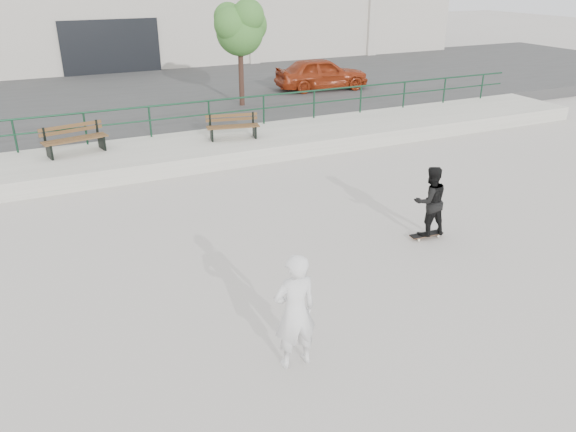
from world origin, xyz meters
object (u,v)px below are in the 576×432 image
bench_right (233,127)px  tree (240,26)px  bench_left (74,139)px  skateboard (426,235)px  red_car (322,73)px  seated_skater (295,311)px  standing_skater (430,201)px

bench_right → tree: size_ratio=0.43×
bench_left → skateboard: size_ratio=2.44×
bench_right → red_car: bearing=53.7°
bench_left → seated_skater: seated_skater is taller
bench_left → red_car: (11.25, 5.44, 0.29)m
tree → bench_left: bearing=-150.0°
bench_right → standing_skater: standing_skater is taller
seated_skater → skateboard: bearing=-149.5°
bench_right → standing_skater: bearing=-66.5°
tree → bench_right: bearing=-114.8°
seated_skater → standing_skater: bearing=-149.5°
bench_right → seated_skater: size_ratio=0.93×
skateboard → seated_skater: bearing=-146.6°
bench_left → skateboard: bench_left is taller
bench_left → standing_skater: standing_skater is taller
tree → standing_skater: (-0.34, -12.25, -2.65)m
bench_right → red_car: red_car is taller
skateboard → bench_right: bearing=105.4°
bench_right → skateboard: (1.70, -7.82, -0.81)m
bench_right → seated_skater: (-2.89, -10.51, 0.05)m
bench_left → skateboard: (6.49, -8.31, -0.85)m
bench_right → seated_skater: 10.90m
bench_left → tree: (6.83, 3.94, 2.61)m
skateboard → seated_skater: size_ratio=0.42×
bench_left → bench_right: (4.79, -0.48, -0.04)m
bench_left → red_car: size_ratio=0.46×
red_car → seated_skater: red_car is taller
bench_left → bench_right: size_ratio=1.10×
bench_left → tree: 8.31m
standing_skater → seated_skater: size_ratio=0.85×
seated_skater → bench_right: bearing=-105.2°
bench_left → standing_skater: bearing=-64.0°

